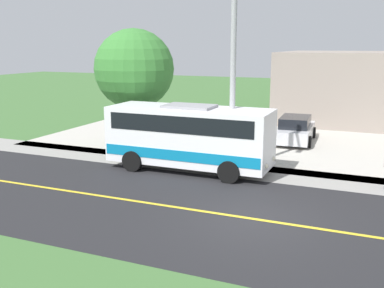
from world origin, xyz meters
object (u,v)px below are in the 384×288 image
street_light_pole (232,61)px  parked_car_near (295,130)px  tree_curbside (134,69)px  shuttle_bus_front (189,135)px

street_light_pole → parked_car_near: size_ratio=1.91×
parked_car_near → tree_curbside: size_ratio=0.73×
shuttle_bus_front → street_light_pole: bearing=103.4°
street_light_pole → tree_curbside: 6.60m
tree_curbside → street_light_pole: bearing=67.5°
parked_car_near → tree_curbside: tree_curbside is taller
shuttle_bus_front → parked_car_near: shuttle_bus_front is taller
shuttle_bus_front → parked_car_near: 8.35m
street_light_pole → tree_curbside: size_ratio=1.38×
shuttle_bus_front → parked_car_near: bearing=157.3°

